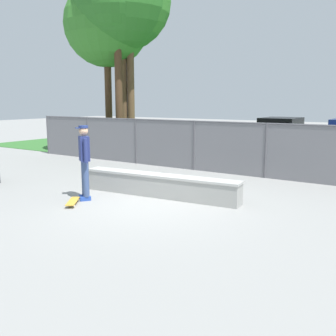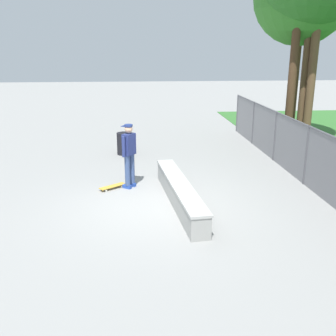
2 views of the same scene
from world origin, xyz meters
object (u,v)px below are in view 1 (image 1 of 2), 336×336
at_px(skateboarder, 84,159).
at_px(tree_near_left, 107,25).
at_px(tree_near_right, 122,0).
at_px(skateboard, 73,201).
at_px(tree_far, 129,4).
at_px(tree_mid, 117,3).
at_px(car_black, 280,135).
at_px(concrete_ledge, 159,185).

height_order(skateboarder, tree_near_left, tree_near_left).
height_order(skateboarder, tree_near_right, tree_near_right).
bearing_deg(skateboard, tree_far, 119.75).
distance_m(tree_near_left, tree_mid, 1.42).
relative_size(skateboard, tree_mid, 0.09).
bearing_deg(skateboarder, tree_near_left, 128.31).
relative_size(skateboard, car_black, 0.18).
bearing_deg(concrete_ledge, tree_near_right, 136.25).
xyz_separation_m(tree_near_right, tree_mid, (0.24, -0.61, -0.25)).
height_order(skateboard, tree_mid, tree_mid).
relative_size(tree_near_left, car_black, 1.84).
relative_size(skateboarder, car_black, 0.44).
distance_m(concrete_ledge, skateboarder, 2.00).
relative_size(concrete_ledge, tree_mid, 0.54).
distance_m(skateboarder, car_black, 11.38).
bearing_deg(tree_near_right, car_black, 37.16).
xyz_separation_m(tree_mid, car_black, (5.55, 5.00, -5.63)).
xyz_separation_m(concrete_ledge, tree_near_left, (-6.78, 5.60, 5.52)).
xyz_separation_m(tree_near_left, tree_far, (1.19, 0.18, 0.75)).
relative_size(tree_near_left, tree_near_right, 0.87).
relative_size(tree_mid, tree_far, 0.96).
height_order(skateboard, tree_far, tree_far).
distance_m(tree_near_right, tree_mid, 0.70).
xyz_separation_m(skateboard, tree_mid, (-4.39, 6.81, 6.39)).
bearing_deg(skateboarder, concrete_ledge, 43.54).
bearing_deg(skateboarder, tree_near_right, 123.31).
height_order(tree_near_right, car_black, tree_near_right).
height_order(tree_mid, tree_far, tree_far).
height_order(skateboarder, tree_far, tree_far).
xyz_separation_m(tree_far, car_black, (5.48, 4.26, -5.71)).
relative_size(concrete_ledge, tree_far, 0.52).
relative_size(tree_near_left, tree_far, 0.92).
height_order(concrete_ledge, tree_near_right, tree_near_right).
bearing_deg(tree_near_left, tree_far, 8.42).
distance_m(skateboarder, tree_near_right, 10.05).
relative_size(concrete_ledge, skateboard, 5.69).
bearing_deg(tree_far, tree_near_right, -157.27).
xyz_separation_m(tree_near_left, tree_near_right, (0.88, 0.05, 0.91)).
xyz_separation_m(concrete_ledge, tree_mid, (-5.66, 5.03, 6.17)).
bearing_deg(tree_near_left, skateboarder, -51.69).
relative_size(skateboarder, tree_far, 0.22).
distance_m(concrete_ledge, tree_near_left, 10.38).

